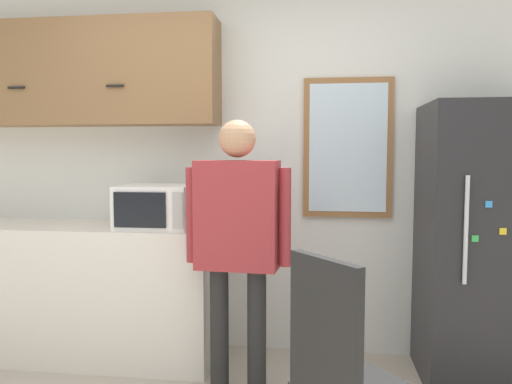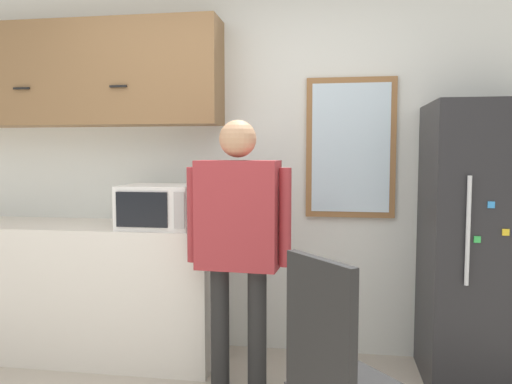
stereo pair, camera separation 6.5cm
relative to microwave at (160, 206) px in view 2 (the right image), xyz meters
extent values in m
cube|color=silver|center=(0.55, 0.40, 0.28)|extent=(6.00, 0.06, 2.70)
cube|color=silver|center=(-0.65, 0.07, -0.61)|extent=(2.02, 0.60, 0.93)
cube|color=olive|center=(-0.65, 0.21, 0.90)|extent=(2.02, 0.31, 0.72)
cube|color=black|center=(-1.00, 0.05, 0.80)|extent=(0.12, 0.01, 0.01)
cube|color=black|center=(-0.29, 0.05, 0.80)|extent=(0.12, 0.01, 0.01)
cube|color=white|center=(0.00, 0.00, 0.00)|extent=(0.48, 0.41, 0.28)
cube|color=black|center=(-0.04, -0.21, 0.00)|extent=(0.33, 0.01, 0.22)
cube|color=#B2B2B2|center=(0.20, -0.21, 0.00)|extent=(0.07, 0.01, 0.23)
cylinder|color=black|center=(0.48, -0.34, -0.69)|extent=(0.11, 0.11, 0.75)
cylinder|color=black|center=(0.71, -0.35, -0.69)|extent=(0.11, 0.11, 0.75)
cube|color=maroon|center=(0.60, -0.34, 0.00)|extent=(0.48, 0.25, 0.62)
sphere|color=tan|center=(0.60, -0.34, 0.43)|extent=(0.21, 0.21, 0.21)
cylinder|color=maroon|center=(0.32, -0.33, -0.01)|extent=(0.07, 0.07, 0.56)
cylinder|color=maroon|center=(0.87, -0.36, -0.01)|extent=(0.07, 0.07, 0.56)
cube|color=#232326|center=(2.06, 0.03, -0.21)|extent=(0.72, 0.65, 1.72)
cylinder|color=silver|center=(1.86, -0.31, -0.07)|extent=(0.02, 0.02, 0.60)
cube|color=yellow|center=(2.06, -0.29, -0.08)|extent=(0.04, 0.01, 0.04)
cube|color=#338CDB|center=(1.98, -0.29, 0.07)|extent=(0.04, 0.01, 0.04)
cube|color=green|center=(1.92, -0.29, -0.12)|extent=(0.04, 0.01, 0.04)
cube|color=black|center=(1.09, -1.23, -0.34)|extent=(0.28, 0.33, 0.58)
cube|color=olive|center=(1.25, 0.36, 0.39)|extent=(0.61, 0.04, 0.96)
cube|color=silver|center=(1.25, 0.34, 0.39)|extent=(0.53, 0.01, 0.88)
camera|label=1|loc=(1.08, -3.15, 0.36)|focal=35.00mm
camera|label=2|loc=(1.14, -3.14, 0.36)|focal=35.00mm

